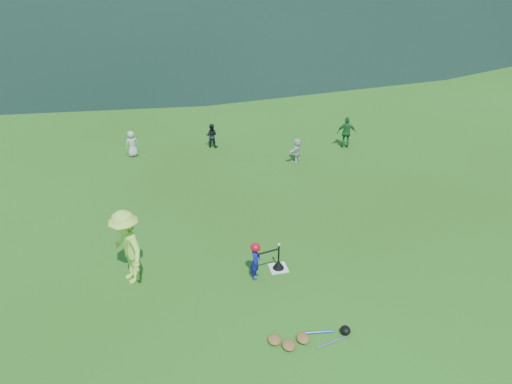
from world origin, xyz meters
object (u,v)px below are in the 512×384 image
(adult_coach, at_px, (127,247))
(fielder_b, at_px, (212,136))
(fielder_d, at_px, (297,150))
(home_plate, at_px, (278,268))
(fielder_a, at_px, (132,144))
(batting_tee, at_px, (278,264))
(batter_child, at_px, (255,261))
(fielder_c, at_px, (347,133))
(equipment_pile, at_px, (303,338))

(adult_coach, relative_size, fielder_b, 2.05)
(fielder_d, bearing_deg, home_plate, 25.40)
(fielder_a, bearing_deg, fielder_d, 141.33)
(batting_tee, bearing_deg, batter_child, -162.33)
(fielder_b, bearing_deg, adult_coach, 89.88)
(home_plate, bearing_deg, batter_child, -162.33)
(home_plate, distance_m, batting_tee, 0.12)
(fielder_c, bearing_deg, batter_child, 69.61)
(fielder_c, bearing_deg, fielder_b, 2.35)
(equipment_pile, bearing_deg, fielder_c, 63.02)
(adult_coach, bearing_deg, fielder_b, 133.77)
(fielder_c, xyz_separation_m, fielder_d, (-2.24, -0.78, -0.18))
(home_plate, xyz_separation_m, fielder_a, (-3.48, 7.93, 0.49))
(fielder_d, height_order, batting_tee, fielder_d)
(batter_child, distance_m, adult_coach, 3.11)
(batter_child, height_order, fielder_b, batter_child)
(fielder_a, xyz_separation_m, fielder_b, (3.03, 0.18, -0.02))
(fielder_c, relative_size, fielder_d, 1.39)
(fielder_c, height_order, equipment_pile, fielder_c)
(fielder_d, bearing_deg, equipment_pile, 30.37)
(fielder_a, relative_size, fielder_c, 0.80)
(home_plate, distance_m, adult_coach, 3.81)
(batter_child, xyz_separation_m, fielder_c, (5.27, 7.05, 0.13))
(home_plate, height_order, fielder_b, fielder_b)
(fielder_a, relative_size, batting_tee, 1.46)
(equipment_pile, bearing_deg, fielder_a, 107.65)
(home_plate, distance_m, fielder_c, 8.28)
(equipment_pile, bearing_deg, batting_tee, 86.46)
(batter_child, bearing_deg, equipment_pile, -142.39)
(batter_child, bearing_deg, fielder_a, 44.74)
(fielder_d, bearing_deg, batter_child, 21.02)
(batter_child, height_order, fielder_d, batter_child)
(fielder_a, height_order, fielder_d, fielder_a)
(fielder_a, bearing_deg, home_plate, 92.75)
(fielder_a, relative_size, fielder_b, 1.05)
(adult_coach, relative_size, fielder_d, 2.17)
(home_plate, bearing_deg, fielder_a, 113.71)
(home_plate, height_order, adult_coach, adult_coach)
(adult_coach, xyz_separation_m, batting_tee, (3.66, -0.40, -0.84))
(batter_child, distance_m, fielder_c, 8.80)
(fielder_a, distance_m, equipment_pile, 10.98)
(adult_coach, xyz_separation_m, fielder_d, (6.03, 5.66, -0.53))
(equipment_pile, bearing_deg, fielder_b, 91.62)
(home_plate, distance_m, equipment_pile, 2.53)
(batter_child, bearing_deg, batting_tee, -46.78)
(equipment_pile, bearing_deg, adult_coach, 140.11)
(fielder_a, bearing_deg, fielder_b, 162.42)
(adult_coach, relative_size, equipment_pile, 1.08)
(fielder_b, xyz_separation_m, fielder_c, (5.07, -1.27, 0.15))
(fielder_b, relative_size, fielder_d, 1.06)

